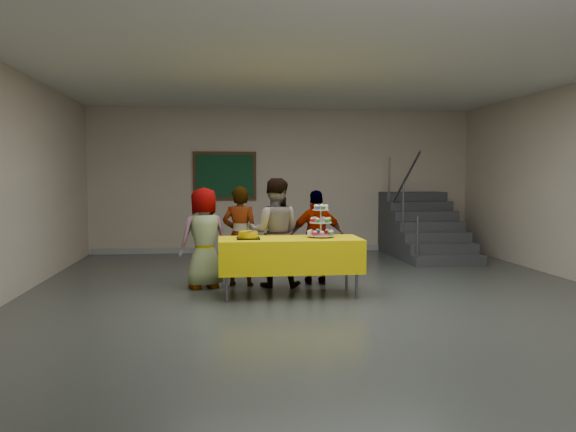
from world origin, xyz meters
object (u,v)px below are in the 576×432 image
at_px(bake_table, 290,254).
at_px(schoolchild_c, 275,233).
at_px(cupcake_stand, 321,224).
at_px(staircase, 421,231).
at_px(schoolchild_a, 204,238).
at_px(schoolchild_d, 317,237).
at_px(noticeboard, 225,176).
at_px(bear_cake, 248,234).
at_px(schoolchild_b, 240,236).

bearing_deg(bake_table, schoolchild_c, 102.28).
bearing_deg(cupcake_stand, staircase, 52.34).
bearing_deg(cupcake_stand, schoolchild_a, 158.20).
relative_size(schoolchild_d, staircase, 0.58).
xyz_separation_m(bake_table, staircase, (3.12, 3.53, -0.07)).
bearing_deg(noticeboard, cupcake_stand, -74.02).
xyz_separation_m(schoolchild_a, schoolchild_c, (1.00, -0.02, 0.07)).
relative_size(bear_cake, schoolchild_a, 0.25).
height_order(bake_table, schoolchild_a, schoolchild_a).
height_order(cupcake_stand, schoolchild_d, schoolchild_d).
relative_size(bear_cake, schoolchild_d, 0.26).
height_order(cupcake_stand, schoolchild_b, schoolchild_b).
xyz_separation_m(schoolchild_d, noticeboard, (-1.31, 3.61, 0.91)).
bearing_deg(noticeboard, schoolchild_d, -70.04).
bearing_deg(schoolchild_b, staircase, -128.46).
height_order(schoolchild_a, noticeboard, noticeboard).
bearing_deg(bake_table, schoolchild_d, 56.49).
distance_m(cupcake_stand, noticeboard, 4.55).
height_order(staircase, noticeboard, noticeboard).
xyz_separation_m(bake_table, schoolchild_b, (-0.63, 0.78, 0.17)).
bearing_deg(schoolchild_a, schoolchild_c, 156.32).
bearing_deg(schoolchild_b, schoolchild_d, -166.19).
bearing_deg(cupcake_stand, schoolchild_d, 84.01).
relative_size(bake_table, schoolchild_b, 1.30).
relative_size(schoolchild_a, schoolchild_d, 1.03).
bearing_deg(schoolchild_d, bake_table, 58.80).
relative_size(schoolchild_a, staircase, 0.60).
distance_m(schoolchild_b, schoolchild_d, 1.13).
bearing_deg(schoolchild_a, staircase, -168.64).
relative_size(cupcake_stand, schoolchild_a, 0.31).
distance_m(schoolchild_a, schoolchild_c, 1.01).
distance_m(bake_table, bear_cake, 0.62).
bearing_deg(cupcake_stand, bake_table, -174.64).
bearing_deg(schoolchild_b, cupcake_stand, 160.11).
distance_m(bear_cake, staircase, 5.12).
xyz_separation_m(bear_cake, schoolchild_a, (-0.59, 0.69, -0.11)).
height_order(schoolchild_a, staircase, staircase).
relative_size(schoolchild_d, noticeboard, 1.07).
height_order(bake_table, noticeboard, noticeboard).
relative_size(bake_table, schoolchild_d, 1.36).
relative_size(cupcake_stand, schoolchild_b, 0.31).
distance_m(bear_cake, schoolchild_a, 0.92).
relative_size(schoolchild_b, schoolchild_c, 0.93).
distance_m(schoolchild_d, noticeboard, 3.95).
bearing_deg(schoolchild_d, bear_cake, 38.67).
bearing_deg(bake_table, schoolchild_b, 128.90).
distance_m(cupcake_stand, bear_cake, 0.98).
xyz_separation_m(cupcake_stand, noticeboard, (-1.24, 4.33, 0.65)).
relative_size(cupcake_stand, staircase, 0.19).
bearing_deg(noticeboard, bear_cake, -86.57).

